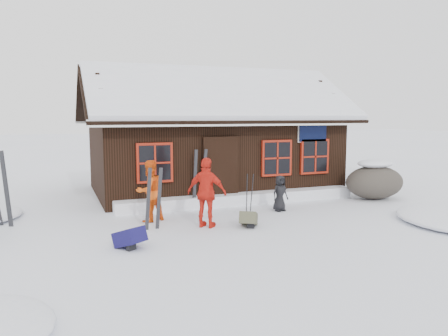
{
  "coord_description": "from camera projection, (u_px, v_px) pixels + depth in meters",
  "views": [
    {
      "loc": [
        -3.72,
        -9.76,
        2.69
      ],
      "look_at": [
        0.44,
        0.96,
        1.3
      ],
      "focal_mm": 35.0,
      "sensor_mm": 36.0,
      "label": 1
    }
  ],
  "objects": [
    {
      "name": "mountain_hut",
      "position": [
        211.0,
        147.0,
        15.65
      ],
      "size": [
        8.9,
        6.09,
        4.42
      ],
      "color": "black",
      "rests_on": "ground"
    },
    {
      "name": "snow_drift",
      "position": [
        241.0,
        198.0,
        13.29
      ],
      "size": [
        7.6,
        0.6,
        0.35
      ],
      "primitive_type": "cube",
      "color": "white",
      "rests_on": "ground"
    },
    {
      "name": "ski_poles",
      "position": [
        249.0,
        198.0,
        11.25
      ],
      "size": [
        0.22,
        0.11,
        1.24
      ],
      "color": "black",
      "rests_on": "ground"
    },
    {
      "name": "ski_pair_left",
      "position": [
        154.0,
        200.0,
        10.29
      ],
      "size": [
        0.45,
        0.13,
        1.52
      ],
      "rotation": [
        0.0,
        0.0,
        -0.16
      ],
      "color": "black",
      "rests_on": "ground"
    },
    {
      "name": "ski_pair_right",
      "position": [
        199.0,
        180.0,
        12.68
      ],
      "size": [
        0.53,
        0.19,
        1.77
      ],
      "rotation": [
        0.0,
        0.0,
        0.25
      ],
      "color": "black",
      "rests_on": "ground"
    },
    {
      "name": "backpack_blue",
      "position": [
        130.0,
        241.0,
        8.87
      ],
      "size": [
        0.67,
        0.72,
        0.31
      ],
      "primitive_type": "cube",
      "rotation": [
        0.0,
        0.0,
        0.58
      ],
      "color": "#131046",
      "rests_on": "ground"
    },
    {
      "name": "snow_mounds",
      "position": [
        251.0,
        206.0,
        13.01
      ],
      "size": [
        20.6,
        13.2,
        0.48
      ],
      "color": "white",
      "rests_on": "ground"
    },
    {
      "name": "ground",
      "position": [
        221.0,
        226.0,
        10.69
      ],
      "size": [
        120.0,
        120.0,
        0.0
      ],
      "primitive_type": "plane",
      "color": "white",
      "rests_on": "ground"
    },
    {
      "name": "skier_orange_left",
      "position": [
        150.0,
        191.0,
        11.06
      ],
      "size": [
        0.94,
        0.85,
        1.57
      ],
      "primitive_type": "imported",
      "rotation": [
        0.0,
        0.0,
        3.55
      ],
      "color": "#E65110",
      "rests_on": "ground"
    },
    {
      "name": "ski_pair_mid",
      "position": [
        0.0,
        190.0,
        10.58
      ],
      "size": [
        0.58,
        0.29,
        1.9
      ],
      "rotation": [
        0.0,
        0.0,
        -0.43
      ],
      "color": "black",
      "rests_on": "ground"
    },
    {
      "name": "boulder",
      "position": [
        375.0,
        181.0,
        14.1
      ],
      "size": [
        1.95,
        1.46,
        1.15
      ],
      "color": "#454037",
      "rests_on": "ground"
    },
    {
      "name": "skier_orange_right",
      "position": [
        207.0,
        193.0,
        10.44
      ],
      "size": [
        1.01,
        0.97,
        1.69
      ],
      "primitive_type": "imported",
      "rotation": [
        0.0,
        0.0,
        2.41
      ],
      "color": "red",
      "rests_on": "ground"
    },
    {
      "name": "skier_crouched",
      "position": [
        280.0,
        193.0,
        12.28
      ],
      "size": [
        0.55,
        0.42,
        1.02
      ],
      "primitive_type": "imported",
      "rotation": [
        0.0,
        0.0,
        0.2
      ],
      "color": "black",
      "rests_on": "ground"
    },
    {
      "name": "backpack_olive",
      "position": [
        249.0,
        221.0,
        10.56
      ],
      "size": [
        0.61,
        0.65,
        0.28
      ],
      "primitive_type": "cube",
      "rotation": [
        0.0,
        0.0,
        -0.56
      ],
      "color": "#4C4C36",
      "rests_on": "ground"
    }
  ]
}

